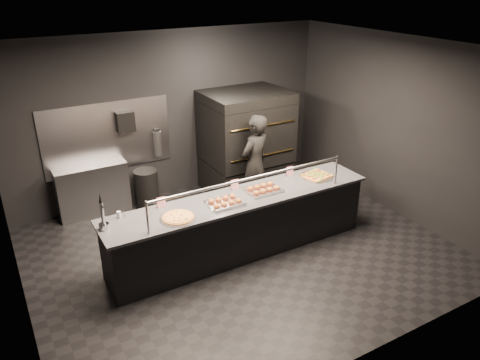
{
  "coord_description": "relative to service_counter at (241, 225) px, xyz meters",
  "views": [
    {
      "loc": [
        -3.02,
        -5.23,
        3.93
      ],
      "look_at": [
        0.1,
        0.2,
        1.09
      ],
      "focal_mm": 35.0,
      "sensor_mm": 36.0,
      "label": 1
    }
  ],
  "objects": [
    {
      "name": "service_counter",
      "position": [
        0.0,
        0.0,
        0.0
      ],
      "size": [
        4.1,
        0.78,
        1.37
      ],
      "color": "black",
      "rests_on": "ground"
    },
    {
      "name": "prep_shelf",
      "position": [
        -1.6,
        2.32,
        -0.01
      ],
      "size": [
        1.2,
        0.35,
        0.9
      ],
      "primitive_type": "cube",
      "color": "#99999E",
      "rests_on": "ground"
    },
    {
      "name": "condiment_jar",
      "position": [
        -1.67,
        0.28,
        0.5
      ],
      "size": [
        0.14,
        0.05,
        0.09
      ],
      "color": "silver",
      "rests_on": "service_counter"
    },
    {
      "name": "slider_tray_b",
      "position": [
        0.39,
        0.01,
        0.49
      ],
      "size": [
        0.51,
        0.38,
        0.08
      ],
      "color": "silver",
      "rests_on": "service_counter"
    },
    {
      "name": "pizza_oven",
      "position": [
        1.2,
        1.9,
        0.5
      ],
      "size": [
        1.5,
        1.23,
        1.91
      ],
      "color": "black",
      "rests_on": "ground"
    },
    {
      "name": "room",
      "position": [
        -0.02,
        0.05,
        1.03
      ],
      "size": [
        6.04,
        6.0,
        3.0
      ],
      "color": "black",
      "rests_on": "ground"
    },
    {
      "name": "fire_extinguisher",
      "position": [
        -0.35,
        2.4,
        0.6
      ],
      "size": [
        0.14,
        0.14,
        0.51
      ],
      "color": "#B2B2B7",
      "rests_on": "room"
    },
    {
      "name": "square_pizza",
      "position": [
        1.4,
        0.03,
        0.47
      ],
      "size": [
        0.51,
        0.51,
        0.05
      ],
      "color": "silver",
      "rests_on": "service_counter"
    },
    {
      "name": "worker",
      "position": [
        0.88,
        1.05,
        0.41
      ],
      "size": [
        0.75,
        0.62,
        1.75
      ],
      "primitive_type": "imported",
      "rotation": [
        0.0,
        0.0,
        3.5
      ],
      "color": "black",
      "rests_on": "ground"
    },
    {
      "name": "slider_tray_a",
      "position": [
        -0.3,
        -0.07,
        0.49
      ],
      "size": [
        0.55,
        0.44,
        0.08
      ],
      "color": "silver",
      "rests_on": "service_counter"
    },
    {
      "name": "beer_tap",
      "position": [
        -1.95,
        0.08,
        0.6
      ],
      "size": [
        0.13,
        0.19,
        0.51
      ],
      "color": "silver",
      "rests_on": "service_counter"
    },
    {
      "name": "trash_bin",
      "position": [
        -0.72,
        2.11,
        -0.11
      ],
      "size": [
        0.42,
        0.42,
        0.7
      ],
      "primitive_type": "cylinder",
      "color": "black",
      "rests_on": "ground"
    },
    {
      "name": "tent_cards",
      "position": [
        0.0,
        0.28,
        0.53
      ],
      "size": [
        2.29,
        0.04,
        0.15
      ],
      "color": "white",
      "rests_on": "service_counter"
    },
    {
      "name": "round_pizza",
      "position": [
        -1.03,
        -0.13,
        0.47
      ],
      "size": [
        0.49,
        0.49,
        0.03
      ],
      "color": "silver",
      "rests_on": "service_counter"
    },
    {
      "name": "towel_dispenser",
      "position": [
        -0.9,
        2.39,
        1.09
      ],
      "size": [
        0.3,
        0.2,
        0.35
      ],
      "primitive_type": "cube",
      "color": "black",
      "rests_on": "room"
    }
  ]
}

